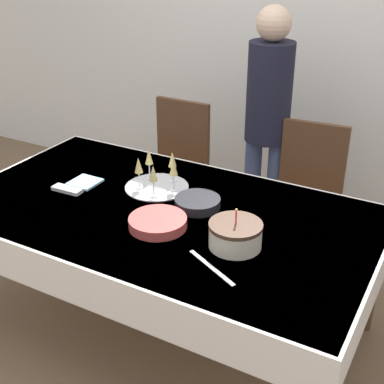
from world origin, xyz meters
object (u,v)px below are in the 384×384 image
(person_standing, at_px, (268,112))
(dining_chair_far_right, at_px, (306,195))
(dining_chair_far_left, at_px, (175,165))
(birthday_cake, at_px, (235,235))
(champagne_tray, at_px, (157,175))
(plate_stack_dessert, at_px, (197,203))
(plate_stack_main, at_px, (158,222))

(person_standing, bearing_deg, dining_chair_far_right, -22.81)
(dining_chair_far_left, height_order, person_standing, person_standing)
(birthday_cake, height_order, champagne_tray, birthday_cake)
(dining_chair_far_left, xyz_separation_m, birthday_cake, (0.93, -1.05, 0.27))
(champagne_tray, height_order, plate_stack_dessert, champagne_tray)
(dining_chair_far_right, distance_m, champagne_tray, 0.99)
(dining_chair_far_left, xyz_separation_m, dining_chair_far_right, (0.93, -0.00, 0.00))
(birthday_cake, xyz_separation_m, plate_stack_dessert, (-0.32, 0.24, -0.03))
(dining_chair_far_right, relative_size, champagne_tray, 2.78)
(dining_chair_far_left, height_order, birthday_cake, dining_chair_far_left)
(plate_stack_dessert, bearing_deg, plate_stack_main, -104.68)
(dining_chair_far_right, bearing_deg, plate_stack_main, -109.88)
(plate_stack_main, relative_size, plate_stack_dessert, 1.19)
(birthday_cake, distance_m, plate_stack_dessert, 0.40)
(plate_stack_main, relative_size, person_standing, 0.17)
(champagne_tray, bearing_deg, birthday_cake, -28.28)
(dining_chair_far_left, bearing_deg, plate_stack_dessert, -52.92)
(dining_chair_far_left, relative_size, dining_chair_far_right, 1.00)
(dining_chair_far_right, distance_m, birthday_cake, 1.08)
(dining_chair_far_right, height_order, person_standing, person_standing)
(dining_chair_far_right, xyz_separation_m, birthday_cake, (-0.00, -1.05, 0.27))
(plate_stack_dessert, bearing_deg, birthday_cake, -36.91)
(plate_stack_main, height_order, plate_stack_dessert, same)
(plate_stack_dessert, xyz_separation_m, person_standing, (-0.02, 0.95, 0.20))
(champagne_tray, xyz_separation_m, plate_stack_main, (0.23, -0.35, -0.05))
(birthday_cake, height_order, plate_stack_main, birthday_cake)
(birthday_cake, relative_size, plate_stack_main, 0.86)
(dining_chair_far_left, relative_size, plate_stack_main, 3.48)
(plate_stack_dessert, distance_m, person_standing, 0.97)
(dining_chair_far_left, bearing_deg, plate_stack_main, -63.15)
(dining_chair_far_right, xyz_separation_m, champagne_tray, (-0.61, -0.72, 0.29))
(champagne_tray, height_order, plate_stack_main, champagne_tray)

